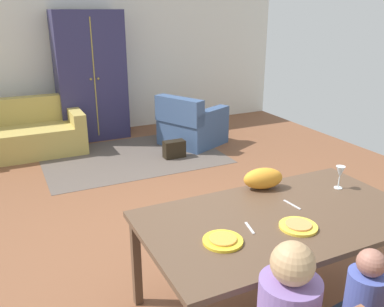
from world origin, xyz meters
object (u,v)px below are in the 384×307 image
at_px(plate_near_child, 298,227).
at_px(armoire, 91,76).
at_px(handbag, 174,149).
at_px(cat, 263,178).
at_px(armchair, 191,125).
at_px(wine_glass, 340,173).
at_px(couch, 23,135).
at_px(plate_near_man, 223,241).
at_px(dining_table, 280,224).

bearing_deg(plate_near_child, armoire, 92.44).
xyz_separation_m(armoire, handbag, (0.83, -1.55, -0.92)).
height_order(cat, armoire, armoire).
bearing_deg(armchair, handbag, -136.43).
distance_m(plate_near_child, wine_glass, 0.79).
bearing_deg(couch, handbag, -30.12).
distance_m(wine_glass, handbag, 3.23).
bearing_deg(couch, armoire, 18.71).
xyz_separation_m(plate_near_man, couch, (-0.85, 4.59, -0.47)).
distance_m(wine_glass, armoire, 4.78).
height_order(couch, handbag, couch).
xyz_separation_m(couch, armchair, (2.50, -0.68, 0.02)).
distance_m(plate_near_child, cat, 0.64).
height_order(dining_table, cat, cat).
distance_m(armchair, armoire, 1.86).
height_order(plate_near_child, couch, couch).
bearing_deg(armoire, armchair, -39.05).
distance_m(dining_table, handbag, 3.42).
bearing_deg(dining_table, couch, 107.19).
height_order(plate_near_child, cat, cat).
bearing_deg(handbag, dining_table, -100.45).
relative_size(plate_near_child, armoire, 0.12).
distance_m(plate_near_man, armoire, 5.01).
bearing_deg(armchair, dining_table, -106.35).
bearing_deg(plate_near_man, handbag, 71.59).
bearing_deg(dining_table, cat, 71.09).
relative_size(dining_table, plate_near_man, 7.74).
distance_m(plate_near_child, armchair, 4.15).
xyz_separation_m(armchair, handbag, (-0.50, -0.48, -0.19)).
relative_size(couch, handbag, 5.46).
distance_m(cat, couch, 4.35).
relative_size(plate_near_man, wine_glass, 1.34).
distance_m(plate_near_man, couch, 4.70).
bearing_deg(dining_table, armchair, 73.65).
height_order(armoire, handbag, armoire).
relative_size(plate_near_man, armoire, 0.12).
bearing_deg(plate_near_child, cat, 76.35).
xyz_separation_m(plate_near_child, couch, (-1.38, 4.65, -0.47)).
relative_size(plate_near_man, couch, 0.14).
relative_size(plate_near_child, cat, 0.78).
height_order(dining_table, armoire, armoire).
bearing_deg(cat, armchair, 86.97).
bearing_deg(armchair, cat, -106.01).
height_order(plate_near_man, armchair, armchair).
bearing_deg(dining_table, handbag, 79.55).
bearing_deg(plate_near_man, armchair, 67.20).
relative_size(plate_near_child, wine_glass, 1.34).
height_order(plate_near_man, plate_near_child, same).
bearing_deg(couch, cat, -69.19).
relative_size(dining_table, armchair, 1.69).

